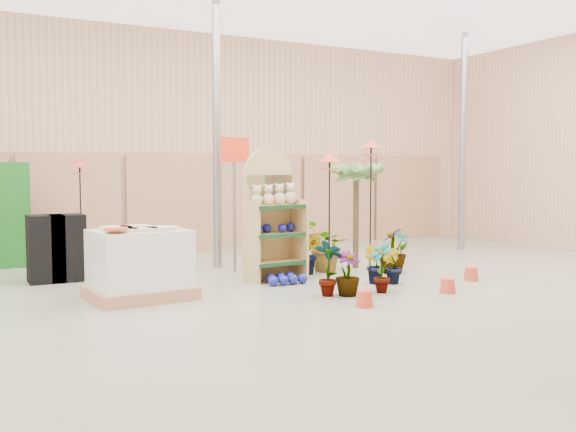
# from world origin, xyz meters

# --- Properties ---
(room) EXTENTS (15.20, 12.10, 4.70)m
(room) POSITION_xyz_m (0.00, 0.91, 2.21)
(room) COLOR slate
(room) RESTS_ON ground
(display_shelf) EXTENTS (0.89, 0.61, 2.01)m
(display_shelf) POSITION_xyz_m (0.29, 2.02, 0.92)
(display_shelf) COLOR tan
(display_shelf) RESTS_ON ground
(teddy_bears) EXTENTS (0.74, 0.20, 0.32)m
(teddy_bears) POSITION_xyz_m (0.31, 1.93, 1.28)
(teddy_bears) COLOR tan
(teddy_bears) RESTS_ON display_shelf
(gazing_balls_shelf) EXTENTS (0.74, 0.25, 0.14)m
(gazing_balls_shelf) POSITION_xyz_m (0.29, 1.91, 0.79)
(gazing_balls_shelf) COLOR navy
(gazing_balls_shelf) RESTS_ON display_shelf
(gazing_balls_floor) EXTENTS (0.63, 0.39, 0.15)m
(gazing_balls_floor) POSITION_xyz_m (0.28, 1.56, 0.07)
(gazing_balls_floor) COLOR navy
(gazing_balls_floor) RESTS_ON ground
(pallet_stack) EXTENTS (1.34, 1.15, 0.94)m
(pallet_stack) POSITION_xyz_m (-1.88, 1.49, 0.45)
(pallet_stack) COLOR #A17150
(pallet_stack) RESTS_ON ground
(charcoal_planters) EXTENTS (0.80, 0.50, 1.00)m
(charcoal_planters) POSITION_xyz_m (-2.64, 3.36, 0.50)
(charcoal_planters) COLOR black
(charcoal_planters) RESTS_ON ground
(offer_sign) EXTENTS (0.50, 0.08, 2.20)m
(offer_sign) POSITION_xyz_m (0.10, 2.98, 1.57)
(offer_sign) COLOR gray
(offer_sign) RESTS_ON ground
(bird_table_front) EXTENTS (0.34, 0.34, 1.92)m
(bird_table_front) POSITION_xyz_m (0.89, 1.32, 1.78)
(bird_table_front) COLOR black
(bird_table_front) RESTS_ON ground
(bird_table_right) EXTENTS (0.34, 0.34, 2.15)m
(bird_table_right) POSITION_xyz_m (1.88, 1.69, 2.00)
(bird_table_right) COLOR black
(bird_table_right) RESTS_ON ground
(bird_table_back) EXTENTS (0.34, 0.34, 1.85)m
(bird_table_back) POSITION_xyz_m (-2.10, 4.36, 1.72)
(bird_table_back) COLOR black
(bird_table_back) RESTS_ON ground
(palm) EXTENTS (0.70, 0.70, 1.88)m
(palm) POSITION_xyz_m (2.09, 2.40, 1.62)
(palm) COLOR #473824
(palm) RESTS_ON ground
(potted_plant_0) EXTENTS (0.43, 0.48, 0.76)m
(potted_plant_0) POSITION_xyz_m (0.37, 0.48, 0.38)
(potted_plant_0) COLOR #4F7E3A
(potted_plant_0) RESTS_ON ground
(potted_plant_1) EXTENTS (0.30, 0.35, 0.57)m
(potted_plant_1) POSITION_xyz_m (1.45, 0.99, 0.28)
(potted_plant_1) COLOR #4F7E3A
(potted_plant_1) RESTS_ON ground
(potted_plant_3) EXTENTS (0.58, 0.58, 0.74)m
(potted_plant_3) POSITION_xyz_m (2.27, 1.61, 0.37)
(potted_plant_3) COLOR #4F7E3A
(potted_plant_3) RESTS_ON ground
(potted_plant_4) EXTENTS (0.35, 0.26, 0.62)m
(potted_plant_4) POSITION_xyz_m (3.02, 2.37, 0.31)
(potted_plant_4) COLOR #4F7E3A
(potted_plant_4) RESTS_ON ground
(potted_plant_5) EXTENTS (0.47, 0.44, 0.68)m
(potted_plant_5) POSITION_xyz_m (1.04, 2.15, 0.34)
(potted_plant_5) COLOR #4F7E3A
(potted_plant_5) RESTS_ON ground
(potted_plant_6) EXTENTS (0.93, 0.88, 0.81)m
(potted_plant_6) POSITION_xyz_m (1.40, 2.28, 0.41)
(potted_plant_6) COLOR #4F7E3A
(potted_plant_6) RESTS_ON ground
(potted_plant_7) EXTENTS (0.36, 0.36, 0.60)m
(potted_plant_7) POSITION_xyz_m (0.60, 0.38, 0.30)
(potted_plant_7) COLOR #4F7E3A
(potted_plant_7) RESTS_ON ground
(potted_plant_8) EXTENTS (0.27, 0.38, 0.71)m
(potted_plant_8) POSITION_xyz_m (1.12, 0.35, 0.35)
(potted_plant_8) COLOR #4F7E3A
(potted_plant_8) RESTS_ON ground
(potted_plant_9) EXTENTS (0.31, 0.35, 0.52)m
(potted_plant_9) POSITION_xyz_m (1.67, 0.85, 0.26)
(potted_plant_9) COLOR #4F7E3A
(potted_plant_9) RESTS_ON ground
(potted_plant_11) EXTENTS (0.58, 0.58, 0.74)m
(potted_plant_11) POSITION_xyz_m (0.64, 2.95, 0.37)
(potted_plant_11) COLOR #4F7E3A
(potted_plant_11) RESTS_ON ground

